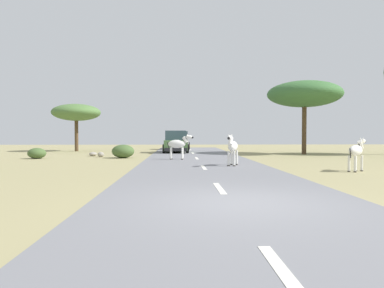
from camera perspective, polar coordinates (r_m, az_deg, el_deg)
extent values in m
plane|color=#998E60|center=(7.78, 7.77, -9.50)|extent=(90.00, 90.00, 0.00)
cube|color=slate|center=(7.74, 6.06, -9.37)|extent=(6.00, 64.00, 0.05)
cube|color=silver|center=(3.96, 14.88, -19.78)|extent=(0.16, 2.00, 0.01)
cube|color=silver|center=(9.69, 4.36, -6.98)|extent=(0.16, 2.00, 0.01)
cube|color=silver|center=(15.63, 1.86, -3.74)|extent=(0.16, 2.00, 0.01)
cube|color=silver|center=(21.60, 0.75, -2.28)|extent=(0.16, 2.00, 0.01)
cube|color=silver|center=(27.58, 0.12, -1.45)|extent=(0.16, 2.00, 0.01)
cube|color=silver|center=(33.57, -0.28, -0.92)|extent=(0.16, 2.00, 0.01)
ellipsoid|color=silver|center=(16.66, 6.49, -0.35)|extent=(0.72, 1.09, 0.48)
cylinder|color=silver|center=(16.39, 5.81, -2.30)|extent=(0.13, 0.13, 0.69)
cylinder|color=#28231E|center=(16.41, 5.81, -3.42)|extent=(0.15, 0.15, 0.05)
cylinder|color=silver|center=(16.34, 6.70, -2.32)|extent=(0.13, 0.13, 0.69)
cylinder|color=#28231E|center=(16.36, 6.69, -3.44)|extent=(0.15, 0.15, 0.05)
cylinder|color=silver|center=(17.04, 6.28, -2.16)|extent=(0.13, 0.13, 0.69)
cylinder|color=#28231E|center=(17.06, 6.27, -3.23)|extent=(0.15, 0.15, 0.05)
cylinder|color=silver|center=(16.99, 7.13, -2.17)|extent=(0.13, 0.13, 0.69)
cylinder|color=#28231E|center=(17.01, 7.12, -3.25)|extent=(0.15, 0.15, 0.05)
cylinder|color=silver|center=(16.18, 6.15, 0.46)|extent=(0.30, 0.40, 0.41)
cube|color=black|center=(16.18, 6.16, 0.75)|extent=(0.15, 0.33, 0.28)
ellipsoid|color=silver|center=(15.94, 5.98, 0.99)|extent=(0.32, 0.48, 0.22)
ellipsoid|color=black|center=(15.77, 5.85, 0.92)|extent=(0.17, 0.19, 0.13)
cone|color=silver|center=(16.06, 5.84, 1.39)|extent=(0.11, 0.11, 0.13)
cone|color=silver|center=(16.04, 6.29, 1.38)|extent=(0.11, 0.11, 0.13)
cylinder|color=black|center=(17.16, 6.82, -0.61)|extent=(0.08, 0.15, 0.41)
ellipsoid|color=silver|center=(20.70, -2.43, 0.01)|extent=(1.05, 0.53, 0.48)
cylinder|color=silver|center=(20.56, -1.57, -1.52)|extent=(0.11, 0.11, 0.69)
cylinder|color=#28231E|center=(20.58, -1.57, -2.41)|extent=(0.13, 0.13, 0.05)
cylinder|color=silver|center=(20.81, -1.49, -1.48)|extent=(0.11, 0.11, 0.69)
cylinder|color=#28231E|center=(20.83, -1.49, -2.36)|extent=(0.13, 0.13, 0.05)
cylinder|color=silver|center=(20.64, -3.38, -1.51)|extent=(0.11, 0.11, 0.69)
cylinder|color=#28231E|center=(20.66, -3.38, -2.40)|extent=(0.13, 0.13, 0.05)
cylinder|color=silver|center=(20.90, -3.28, -1.47)|extent=(0.11, 0.11, 0.69)
cylinder|color=#28231E|center=(20.92, -3.28, -2.35)|extent=(0.13, 0.13, 0.05)
cylinder|color=silver|center=(20.64, -1.11, 0.69)|extent=(0.38, 0.23, 0.40)
cube|color=black|center=(20.64, -1.11, 0.91)|extent=(0.33, 0.08, 0.28)
ellipsoid|color=silver|center=(20.61, -0.45, 1.10)|extent=(0.46, 0.24, 0.22)
ellipsoid|color=black|center=(20.60, 0.03, 1.05)|extent=(0.17, 0.15, 0.13)
cone|color=silver|center=(20.56, -0.77, 1.41)|extent=(0.09, 0.09, 0.13)
cone|color=silver|center=(20.69, -0.74, 1.41)|extent=(0.09, 0.09, 0.13)
cylinder|color=black|center=(20.78, -3.81, -0.24)|extent=(0.15, 0.05, 0.41)
ellipsoid|color=silver|center=(15.78, 24.50, -0.97)|extent=(0.97, 0.90, 0.45)
cylinder|color=silver|center=(16.04, 25.31, -2.78)|extent=(0.13, 0.13, 0.65)
cylinder|color=#28231E|center=(16.07, 25.29, -3.85)|extent=(0.15, 0.15, 0.04)
cylinder|color=silver|center=(16.14, 24.51, -2.74)|extent=(0.13, 0.13, 0.65)
cylinder|color=#28231E|center=(16.16, 24.50, -3.81)|extent=(0.15, 0.15, 0.04)
cylinder|color=silver|center=(15.47, 24.44, -2.92)|extent=(0.13, 0.13, 0.65)
cylinder|color=#28231E|center=(15.50, 24.43, -4.03)|extent=(0.15, 0.15, 0.04)
cylinder|color=silver|center=(15.57, 23.62, -2.89)|extent=(0.13, 0.13, 0.65)
cylinder|color=#28231E|center=(15.59, 23.61, -3.99)|extent=(0.15, 0.15, 0.04)
cylinder|color=silver|center=(16.19, 25.13, -0.10)|extent=(0.37, 0.35, 0.38)
cube|color=black|center=(16.19, 25.14, 0.18)|extent=(0.26, 0.23, 0.26)
ellipsoid|color=silver|center=(16.39, 25.43, 0.41)|extent=(0.43, 0.40, 0.21)
ellipsoid|color=black|center=(16.54, 25.65, 0.36)|extent=(0.19, 0.19, 0.12)
cone|color=silver|center=(16.27, 25.50, 0.77)|extent=(0.11, 0.11, 0.12)
cone|color=silver|center=(16.32, 25.11, 0.77)|extent=(0.11, 0.11, 0.12)
cylinder|color=black|center=(15.34, 23.81, -1.35)|extent=(0.12, 0.11, 0.38)
cube|color=#476B38|center=(29.05, -2.61, -0.16)|extent=(1.85, 4.22, 0.80)
cube|color=#334751|center=(29.24, -2.62, 1.38)|extent=(1.67, 2.22, 0.76)
cube|color=black|center=(26.90, -2.59, -0.88)|extent=(1.71, 0.18, 0.24)
cylinder|color=black|center=(27.72, -4.46, -0.74)|extent=(0.23, 0.68, 0.68)
cylinder|color=black|center=(27.73, -0.74, -0.74)|extent=(0.23, 0.68, 0.68)
cylinder|color=black|center=(30.42, -4.32, -0.54)|extent=(0.23, 0.68, 0.68)
cylinder|color=black|center=(30.43, -0.93, -0.54)|extent=(0.23, 0.68, 0.68)
cube|color=white|center=(35.31, -2.03, 0.14)|extent=(1.88, 4.23, 0.80)
cube|color=#334751|center=(35.50, -2.03, 1.40)|extent=(1.68, 2.23, 0.76)
cube|color=black|center=(33.16, -2.09, -0.43)|extent=(1.71, 0.19, 0.24)
cylinder|color=black|center=(33.99, -3.59, -0.32)|extent=(0.23, 0.68, 0.68)
cylinder|color=black|center=(33.96, -0.55, -0.32)|extent=(0.23, 0.68, 0.68)
cylinder|color=black|center=(36.69, -3.40, -0.19)|extent=(0.23, 0.68, 0.68)
cylinder|color=black|center=(36.66, -0.59, -0.19)|extent=(0.23, 0.68, 0.68)
cylinder|color=#4C3823|center=(28.26, 17.35, 2.03)|extent=(0.33, 0.33, 3.54)
ellipsoid|color=#386633|center=(28.42, 17.40, 7.55)|extent=(5.52, 5.52, 1.93)
cylinder|color=#4C3823|center=(33.29, -17.84, 1.21)|extent=(0.31, 0.31, 2.69)
ellipsoid|color=#4C7038|center=(33.35, -17.87, 4.78)|extent=(4.21, 4.21, 1.47)
ellipsoid|color=#425B2D|center=(23.05, -10.88, -1.15)|extent=(1.41, 1.27, 0.84)
ellipsoid|color=#425B2D|center=(23.97, -23.38, -1.36)|extent=(1.10, 0.99, 0.66)
ellipsoid|color=gray|center=(25.61, -15.41, -1.55)|extent=(0.53, 0.51, 0.27)
ellipsoid|color=gray|center=(24.33, -14.25, -1.63)|extent=(0.42, 0.38, 0.33)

